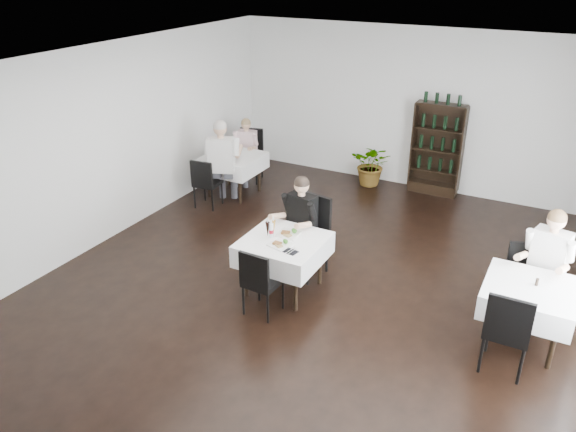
% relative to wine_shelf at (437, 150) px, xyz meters
% --- Properties ---
extents(room_shell, '(9.00, 9.00, 9.00)m').
position_rel_wine_shelf_xyz_m(room_shell, '(-0.60, -4.31, 0.65)').
color(room_shell, black).
rests_on(room_shell, ground).
extents(wine_shelf, '(0.90, 0.28, 1.75)m').
position_rel_wine_shelf_xyz_m(wine_shelf, '(0.00, 0.00, 0.00)').
color(wine_shelf, black).
rests_on(wine_shelf, ground).
extents(main_table, '(1.03, 1.03, 0.77)m').
position_rel_wine_shelf_xyz_m(main_table, '(-0.90, -4.31, -0.23)').
color(main_table, black).
rests_on(main_table, ground).
extents(left_table, '(0.98, 0.98, 0.77)m').
position_rel_wine_shelf_xyz_m(left_table, '(-3.30, -1.81, -0.23)').
color(left_table, black).
rests_on(left_table, ground).
extents(right_table, '(0.98, 0.98, 0.77)m').
position_rel_wine_shelf_xyz_m(right_table, '(2.10, -4.01, -0.23)').
color(right_table, black).
rests_on(right_table, ground).
extents(potted_tree, '(0.82, 0.73, 0.84)m').
position_rel_wine_shelf_xyz_m(potted_tree, '(-1.17, -0.17, -0.43)').
color(potted_tree, '#2D5F20').
rests_on(potted_tree, ground).
extents(main_chair_far, '(0.61, 0.61, 1.14)m').
position_rel_wine_shelf_xyz_m(main_chair_far, '(-0.83, -3.69, -0.20)').
color(main_chair_far, black).
rests_on(main_chair_far, ground).
extents(main_chair_near, '(0.43, 0.44, 0.91)m').
position_rel_wine_shelf_xyz_m(main_chair_near, '(-0.89, -4.96, -0.32)').
color(main_chair_near, black).
rests_on(main_chair_near, ground).
extents(left_chair_far, '(0.56, 0.57, 1.02)m').
position_rel_wine_shelf_xyz_m(left_chair_far, '(-3.44, -0.99, -0.27)').
color(left_chair_far, black).
rests_on(left_chair_far, ground).
extents(left_chair_near, '(0.45, 0.46, 0.91)m').
position_rel_wine_shelf_xyz_m(left_chair_near, '(-3.41, -2.58, -0.33)').
color(left_chair_near, black).
rests_on(left_chair_near, ground).
extents(right_chair_far, '(0.52, 0.52, 0.91)m').
position_rel_wine_shelf_xyz_m(right_chair_far, '(1.98, -3.32, -0.33)').
color(right_chair_far, black).
rests_on(right_chair_far, ground).
extents(right_chair_near, '(0.47, 0.47, 1.02)m').
position_rel_wine_shelf_xyz_m(right_chair_near, '(1.98, -4.66, -0.27)').
color(right_chair_near, black).
rests_on(right_chair_near, ground).
extents(diner_main, '(0.59, 0.62, 1.44)m').
position_rel_wine_shelf_xyz_m(diner_main, '(-0.96, -3.78, -0.01)').
color(diner_main, '#44444C').
rests_on(diner_main, ground).
extents(diner_left_far, '(0.52, 0.53, 1.29)m').
position_rel_wine_shelf_xyz_m(diner_left_far, '(-3.41, -1.21, -0.10)').
color(diner_left_far, '#44444C').
rests_on(diner_left_far, ground).
extents(diner_left_near, '(0.70, 0.74, 1.59)m').
position_rel_wine_shelf_xyz_m(diner_left_near, '(-3.19, -2.31, 0.08)').
color(diner_left_near, '#44444C').
rests_on(diner_left_near, ground).
extents(diner_right_far, '(0.61, 0.65, 1.48)m').
position_rel_wine_shelf_xyz_m(diner_right_far, '(2.19, -3.44, 0.01)').
color(diner_right_far, '#44444C').
rests_on(diner_right_far, ground).
extents(plate_far, '(0.28, 0.28, 0.09)m').
position_rel_wine_shelf_xyz_m(plate_far, '(-0.90, -4.17, -0.06)').
color(plate_far, white).
rests_on(plate_far, main_table).
extents(plate_near, '(0.31, 0.31, 0.08)m').
position_rel_wine_shelf_xyz_m(plate_near, '(-0.86, -4.48, -0.06)').
color(plate_near, white).
rests_on(plate_near, main_table).
extents(pilsner_dark, '(0.06, 0.06, 0.26)m').
position_rel_wine_shelf_xyz_m(pilsner_dark, '(-1.13, -4.33, 0.03)').
color(pilsner_dark, black).
rests_on(pilsner_dark, main_table).
extents(pilsner_lager, '(0.06, 0.06, 0.26)m').
position_rel_wine_shelf_xyz_m(pilsner_lager, '(-1.08, -4.26, 0.03)').
color(pilsner_lager, '#B6802E').
rests_on(pilsner_lager, main_table).
extents(coke_bottle, '(0.06, 0.06, 0.25)m').
position_rel_wine_shelf_xyz_m(coke_bottle, '(-1.07, -4.33, 0.02)').
color(coke_bottle, silver).
rests_on(coke_bottle, main_table).
extents(napkin_cutlery, '(0.19, 0.19, 0.02)m').
position_rel_wine_shelf_xyz_m(napkin_cutlery, '(-0.66, -4.57, -0.07)').
color(napkin_cutlery, black).
rests_on(napkin_cutlery, main_table).
extents(pepper_mill, '(0.04, 0.04, 0.09)m').
position_rel_wine_shelf_xyz_m(pepper_mill, '(2.15, -3.97, -0.03)').
color(pepper_mill, black).
rests_on(pepper_mill, right_table).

